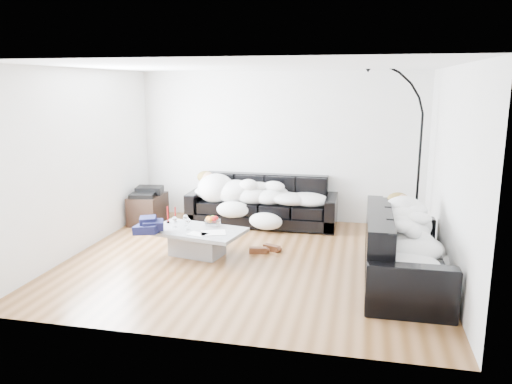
% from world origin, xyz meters
% --- Properties ---
extents(ground, '(5.00, 5.00, 0.00)m').
position_xyz_m(ground, '(0.00, 0.00, 0.00)').
color(ground, brown).
rests_on(ground, ground).
extents(wall_back, '(5.00, 0.02, 2.60)m').
position_xyz_m(wall_back, '(0.00, 2.25, 1.30)').
color(wall_back, silver).
rests_on(wall_back, ground).
extents(wall_left, '(0.02, 4.50, 2.60)m').
position_xyz_m(wall_left, '(-2.50, 0.00, 1.30)').
color(wall_left, silver).
rests_on(wall_left, ground).
extents(wall_right, '(0.02, 4.50, 2.60)m').
position_xyz_m(wall_right, '(2.50, 0.00, 1.30)').
color(wall_right, silver).
rests_on(wall_right, ground).
extents(ceiling, '(5.00, 5.00, 0.00)m').
position_xyz_m(ceiling, '(0.00, 0.00, 2.60)').
color(ceiling, white).
rests_on(ceiling, ground).
extents(sofa_back, '(2.53, 0.88, 0.83)m').
position_xyz_m(sofa_back, '(-0.22, 1.80, 0.41)').
color(sofa_back, black).
rests_on(sofa_back, ground).
extents(sofa_right, '(0.93, 2.16, 0.87)m').
position_xyz_m(sofa_right, '(1.99, -0.36, 0.44)').
color(sofa_right, black).
rests_on(sofa_right, ground).
extents(sleeper_back, '(2.14, 0.74, 0.43)m').
position_xyz_m(sleeper_back, '(-0.22, 1.75, 0.63)').
color(sleeper_back, white).
rests_on(sleeper_back, sofa_back).
extents(sleeper_right, '(0.78, 1.85, 0.45)m').
position_xyz_m(sleeper_right, '(1.99, -0.36, 0.65)').
color(sleeper_right, white).
rests_on(sleeper_right, sofa_right).
extents(teal_cushion, '(0.42, 0.38, 0.20)m').
position_xyz_m(teal_cushion, '(1.93, 0.31, 0.72)').
color(teal_cushion, '#0C5455').
rests_on(teal_cushion, sofa_right).
extents(coffee_table, '(1.42, 0.99, 0.38)m').
position_xyz_m(coffee_table, '(-0.80, 0.05, 0.19)').
color(coffee_table, '#939699').
rests_on(coffee_table, ground).
extents(fruit_bowl, '(0.26, 0.26, 0.14)m').
position_xyz_m(fruit_bowl, '(-0.64, 0.29, 0.45)').
color(fruit_bowl, white).
rests_on(fruit_bowl, coffee_table).
extents(wine_glass_a, '(0.09, 0.09, 0.17)m').
position_xyz_m(wine_glass_a, '(-1.01, 0.18, 0.46)').
color(wine_glass_a, white).
rests_on(wine_glass_a, coffee_table).
extents(wine_glass_b, '(0.08, 0.08, 0.16)m').
position_xyz_m(wine_glass_b, '(-1.14, 0.08, 0.46)').
color(wine_glass_b, white).
rests_on(wine_glass_b, coffee_table).
extents(wine_glass_c, '(0.07, 0.07, 0.17)m').
position_xyz_m(wine_glass_c, '(-0.91, -0.00, 0.46)').
color(wine_glass_c, white).
rests_on(wine_glass_c, coffee_table).
extents(candle_left, '(0.05, 0.05, 0.25)m').
position_xyz_m(candle_left, '(-1.32, 0.27, 0.50)').
color(candle_left, maroon).
rests_on(candle_left, coffee_table).
extents(candle_right, '(0.05, 0.05, 0.22)m').
position_xyz_m(candle_right, '(-1.23, 0.35, 0.49)').
color(candle_right, maroon).
rests_on(candle_right, coffee_table).
extents(newspaper_a, '(0.41, 0.36, 0.01)m').
position_xyz_m(newspaper_a, '(-0.52, -0.07, 0.39)').
color(newspaper_a, silver).
rests_on(newspaper_a, coffee_table).
extents(newspaper_b, '(0.30, 0.25, 0.01)m').
position_xyz_m(newspaper_b, '(-0.71, -0.17, 0.38)').
color(newspaper_b, silver).
rests_on(newspaper_b, coffee_table).
extents(navy_jacket, '(0.38, 0.33, 0.18)m').
position_xyz_m(navy_jacket, '(-1.35, -0.21, 0.55)').
color(navy_jacket, black).
rests_on(navy_jacket, coffee_table).
extents(shoes, '(0.43, 0.31, 0.10)m').
position_xyz_m(shoes, '(0.11, 0.37, 0.05)').
color(shoes, '#472311').
rests_on(shoes, ground).
extents(av_cabinet, '(0.51, 0.73, 0.50)m').
position_xyz_m(av_cabinet, '(-2.18, 1.47, 0.25)').
color(av_cabinet, black).
rests_on(av_cabinet, ground).
extents(stereo, '(0.50, 0.42, 0.13)m').
position_xyz_m(stereo, '(-2.18, 1.47, 0.56)').
color(stereo, black).
rests_on(stereo, av_cabinet).
extents(floor_lamp, '(0.94, 0.64, 2.39)m').
position_xyz_m(floor_lamp, '(2.28, 1.46, 1.19)').
color(floor_lamp, black).
rests_on(floor_lamp, ground).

